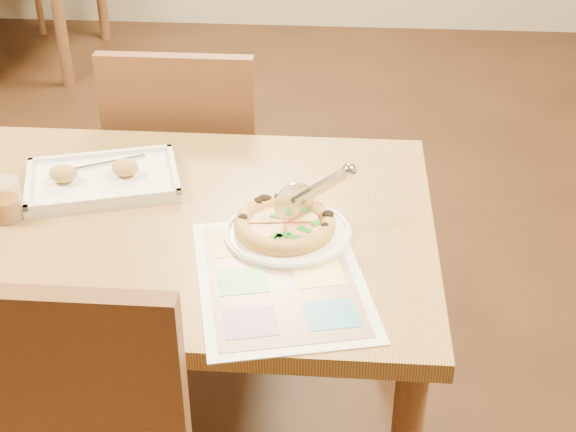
# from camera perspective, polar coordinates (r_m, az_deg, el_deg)

# --- Properties ---
(dining_table) EXTENTS (1.30, 0.85, 0.72)m
(dining_table) POSITION_cam_1_polar(r_m,az_deg,el_deg) (1.82, -10.70, -2.38)
(dining_table) COLOR #A77742
(dining_table) RESTS_ON ground
(chair_far) EXTENTS (0.42, 0.42, 0.47)m
(chair_far) POSITION_cam_1_polar(r_m,az_deg,el_deg) (2.35, -7.13, 4.41)
(chair_far) COLOR brown
(chair_far) RESTS_ON ground
(plate) EXTENTS (0.30, 0.30, 0.01)m
(plate) POSITION_cam_1_polar(r_m,az_deg,el_deg) (1.67, 0.00, -1.26)
(plate) COLOR white
(plate) RESTS_ON dining_table
(pizza) EXTENTS (0.21, 0.21, 0.03)m
(pizza) POSITION_cam_1_polar(r_m,az_deg,el_deg) (1.67, -0.23, -0.61)
(pizza) COLOR #E5AD4E
(pizza) RESTS_ON plate
(pizza_cutter) EXTENTS (0.16, 0.09, 0.10)m
(pizza_cutter) POSITION_cam_1_polar(r_m,az_deg,el_deg) (1.66, 1.72, 1.72)
(pizza_cutter) COLOR silver
(pizza_cutter) RESTS_ON pizza
(appetizer_tray) EXTENTS (0.39, 0.32, 0.06)m
(appetizer_tray) POSITION_cam_1_polar(r_m,az_deg,el_deg) (1.90, -13.10, 2.50)
(appetizer_tray) COLOR silver
(appetizer_tray) RESTS_ON dining_table
(glass_tumbler) EXTENTS (0.07, 0.07, 0.09)m
(glass_tumbler) POSITION_cam_1_polar(r_m,az_deg,el_deg) (1.82, -19.47, 0.90)
(glass_tumbler) COLOR #783B09
(glass_tumbler) RESTS_ON dining_table
(menu) EXTENTS (0.41, 0.50, 0.00)m
(menu) POSITION_cam_1_polar(r_m,az_deg,el_deg) (1.55, -0.50, -4.45)
(menu) COLOR silver
(menu) RESTS_ON dining_table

